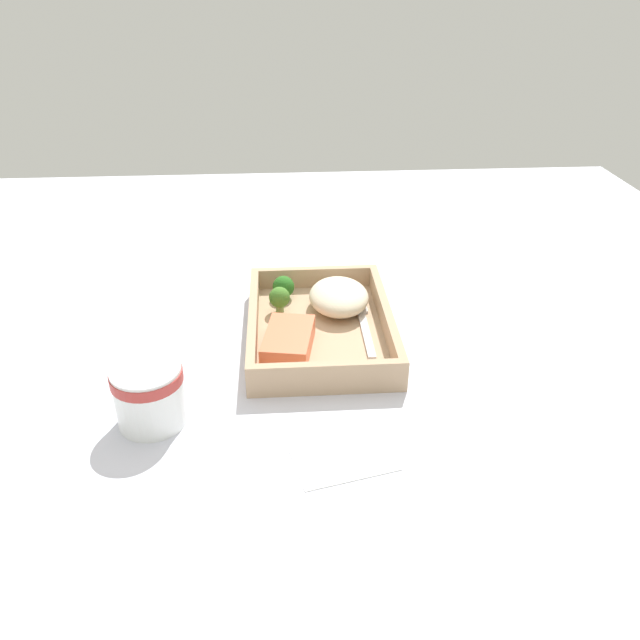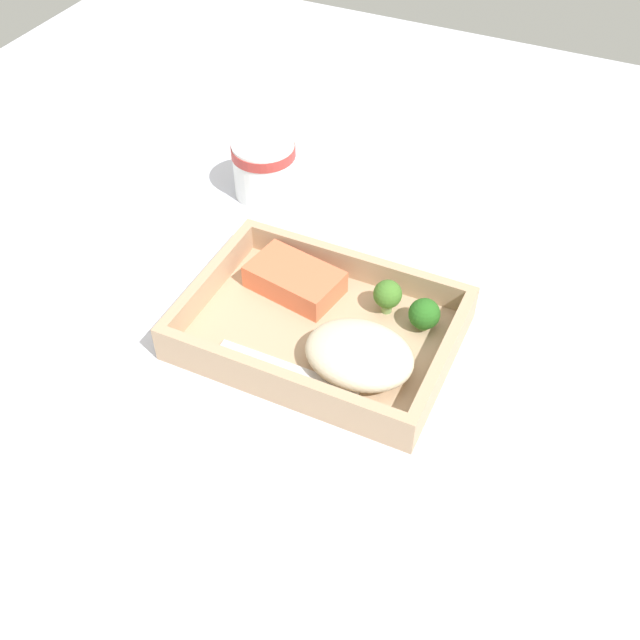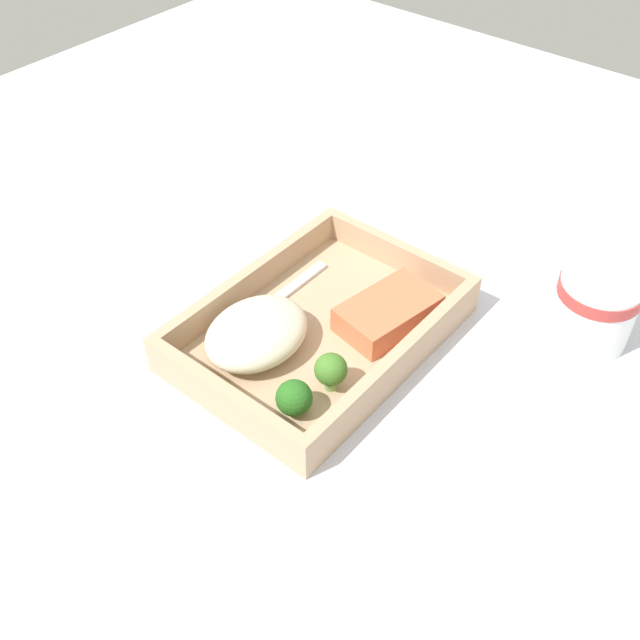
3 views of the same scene
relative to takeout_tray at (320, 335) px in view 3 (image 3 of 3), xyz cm
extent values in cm
cube|color=silver|center=(0.00, 0.00, -1.60)|extent=(160.00, 160.00, 2.00)
cube|color=tan|center=(0.00, 0.00, 0.00)|extent=(28.71, 20.46, 1.20)
cube|color=tan|center=(0.00, -9.63, 2.23)|extent=(28.71, 1.20, 3.27)
cube|color=tan|center=(0.00, 9.63, 2.23)|extent=(28.71, 1.20, 3.27)
cube|color=tan|center=(-13.75, 0.00, 2.23)|extent=(1.20, 18.06, 3.27)
cube|color=tan|center=(13.75, 0.00, 2.23)|extent=(1.20, 18.06, 3.27)
cube|color=#E76E48|center=(-5.34, 4.68, 2.04)|extent=(11.28, 7.92, 2.87)
ellipsoid|color=beige|center=(5.90, -3.28, 2.66)|extent=(11.37, 9.06, 4.11)
cylinder|color=#749850|center=(9.91, 5.10, 1.12)|extent=(1.31, 1.31, 1.05)
sphere|color=#28651E|center=(9.91, 5.10, 2.60)|extent=(3.44, 3.44, 3.44)
cylinder|color=#779A55|center=(5.42, 5.77, 1.43)|extent=(1.21, 1.21, 1.66)
sphere|color=#437829|center=(5.42, 5.77, 3.13)|extent=(3.17, 3.17, 3.17)
cube|color=silver|center=(-2.24, -6.50, 0.82)|extent=(12.40, 1.13, 0.44)
cube|color=silver|center=(5.66, -6.49, 0.82)|extent=(3.41, 2.21, 0.44)
cylinder|color=white|center=(-17.96, 21.20, 3.20)|extent=(8.09, 8.09, 7.60)
cylinder|color=#B23833|center=(-17.96, 21.20, 5.92)|extent=(8.33, 8.33, 1.37)
cube|color=white|center=(-25.03, -0.70, -0.48)|extent=(11.41, 12.86, 0.24)
camera|label=1|loc=(-77.55, 5.22, 47.60)|focal=35.00mm
camera|label=2|loc=(23.76, -50.83, 58.85)|focal=42.00mm
camera|label=3|loc=(42.97, 35.33, 54.10)|focal=42.00mm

